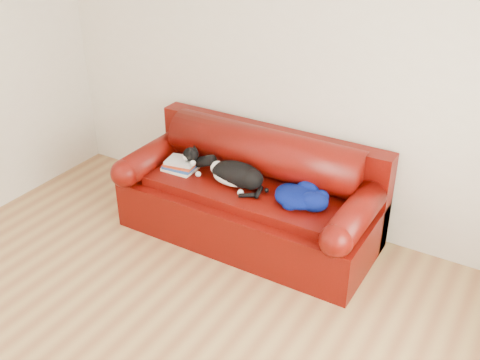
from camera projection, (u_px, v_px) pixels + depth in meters
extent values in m
plane|color=brown|center=(141.00, 350.00, 3.64)|extent=(4.50, 4.50, 0.00)
cube|color=beige|center=(287.00, 72.00, 4.51)|extent=(4.50, 0.02, 2.60)
cube|color=#380802|center=(249.00, 214.00, 4.69)|extent=(2.10, 0.90, 0.42)
cube|color=#380802|center=(246.00, 192.00, 4.53)|extent=(1.66, 0.62, 0.10)
cylinder|color=black|center=(139.00, 220.00, 4.95)|extent=(0.06, 0.06, 0.05)
cylinder|color=black|center=(336.00, 291.00, 4.11)|extent=(0.06, 0.06, 0.05)
cylinder|color=black|center=(183.00, 188.00, 5.44)|extent=(0.06, 0.06, 0.05)
cylinder|color=black|center=(367.00, 245.00, 4.61)|extent=(0.06, 0.06, 0.05)
cube|color=#380802|center=(270.00, 174.00, 4.85)|extent=(2.10, 0.18, 0.85)
cylinder|color=#380802|center=(265.00, 152.00, 4.65)|extent=(1.70, 0.40, 0.40)
cylinder|color=#380802|center=(158.00, 153.00, 4.94)|extent=(0.24, 0.88, 0.24)
sphere|color=#380802|center=(125.00, 173.00, 4.61)|extent=(0.24, 0.24, 0.24)
cylinder|color=#380802|center=(359.00, 211.00, 4.11)|extent=(0.24, 0.88, 0.24)
sphere|color=#380802|center=(336.00, 241.00, 3.78)|extent=(0.24, 0.24, 0.24)
cube|color=#EDE5CC|center=(181.00, 169.00, 4.75)|extent=(0.27, 0.21, 0.02)
cube|color=white|center=(181.00, 169.00, 4.75)|extent=(0.26, 0.20, 0.02)
cube|color=#1F4FAB|center=(181.00, 166.00, 4.73)|extent=(0.27, 0.22, 0.02)
cube|color=white|center=(181.00, 166.00, 4.73)|extent=(0.26, 0.21, 0.02)
cube|color=#B43714|center=(181.00, 163.00, 4.72)|extent=(0.27, 0.22, 0.02)
cube|color=white|center=(181.00, 163.00, 4.72)|extent=(0.26, 0.21, 0.02)
cube|color=#B5B9BC|center=(181.00, 161.00, 4.71)|extent=(0.27, 0.23, 0.02)
cube|color=white|center=(181.00, 161.00, 4.71)|extent=(0.26, 0.22, 0.02)
ellipsoid|color=black|center=(237.00, 174.00, 4.49)|extent=(0.50, 0.33, 0.19)
ellipsoid|color=silver|center=(231.00, 180.00, 4.48)|extent=(0.34, 0.20, 0.12)
ellipsoid|color=silver|center=(218.00, 168.00, 4.57)|extent=(0.15, 0.14, 0.12)
ellipsoid|color=black|center=(251.00, 181.00, 4.42)|extent=(0.22, 0.22, 0.16)
ellipsoid|color=black|center=(210.00, 156.00, 4.63)|extent=(0.16, 0.15, 0.12)
ellipsoid|color=silver|center=(205.00, 159.00, 4.62)|extent=(0.07, 0.06, 0.05)
sphere|color=#BF7272|center=(203.00, 159.00, 4.62)|extent=(0.02, 0.02, 0.02)
cone|color=black|center=(208.00, 152.00, 4.57)|extent=(0.06, 0.05, 0.06)
cone|color=black|center=(214.00, 150.00, 4.61)|extent=(0.06, 0.05, 0.06)
cylinder|color=black|center=(259.00, 192.00, 4.37)|extent=(0.08, 0.17, 0.04)
sphere|color=silver|center=(213.00, 176.00, 4.61)|extent=(0.04, 0.04, 0.04)
sphere|color=silver|center=(241.00, 193.00, 4.37)|extent=(0.04, 0.04, 0.04)
ellipsoid|color=#020345|center=(299.00, 196.00, 4.25)|extent=(0.42, 0.39, 0.12)
ellipsoid|color=#020345|center=(314.00, 201.00, 4.17)|extent=(0.26, 0.23, 0.14)
ellipsoid|color=#020345|center=(289.00, 192.00, 4.34)|extent=(0.26, 0.29, 0.09)
ellipsoid|color=#020345|center=(307.00, 189.00, 4.33)|extent=(0.21, 0.18, 0.14)
ellipsoid|color=#020345|center=(291.00, 203.00, 4.20)|extent=(0.17, 0.18, 0.09)
ellipsoid|color=white|center=(305.00, 200.00, 4.17)|extent=(0.17, 0.08, 0.04)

